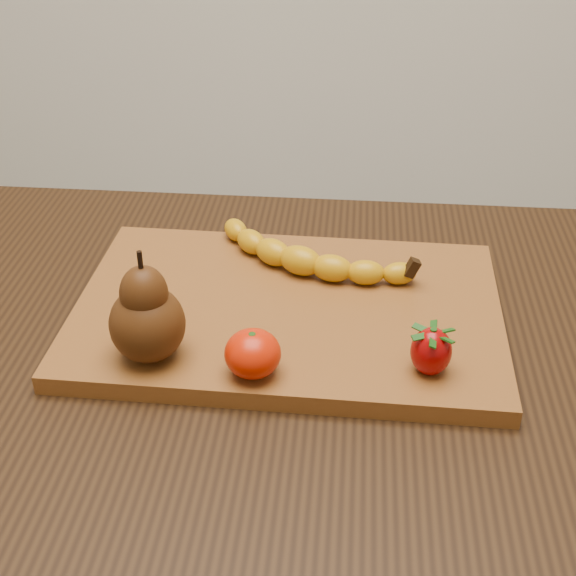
# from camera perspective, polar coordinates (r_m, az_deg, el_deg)

# --- Properties ---
(table) EXTENTS (1.00, 0.70, 0.76)m
(table) POSITION_cam_1_polar(r_m,az_deg,el_deg) (0.88, -0.29, -9.51)
(table) COLOR black
(table) RESTS_ON ground
(cutting_board) EXTENTS (0.46, 0.31, 0.02)m
(cutting_board) POSITION_cam_1_polar(r_m,az_deg,el_deg) (0.86, 0.00, -1.69)
(cutting_board) COLOR brown
(cutting_board) RESTS_ON table
(banana) EXTENTS (0.22, 0.13, 0.03)m
(banana) POSITION_cam_1_polar(r_m,az_deg,el_deg) (0.90, 0.90, 1.97)
(banana) COLOR #D19609
(banana) RESTS_ON cutting_board
(pear) EXTENTS (0.08, 0.08, 0.11)m
(pear) POSITION_cam_1_polar(r_m,az_deg,el_deg) (0.76, -10.11, -1.27)
(pear) COLOR #45220B
(pear) RESTS_ON cutting_board
(mandarin) EXTENTS (0.06, 0.06, 0.05)m
(mandarin) POSITION_cam_1_polar(r_m,az_deg,el_deg) (0.75, -2.53, -4.68)
(mandarin) COLOR red
(mandarin) RESTS_ON cutting_board
(strawberry) EXTENTS (0.05, 0.05, 0.05)m
(strawberry) POSITION_cam_1_polar(r_m,az_deg,el_deg) (0.76, 10.15, -4.34)
(strawberry) COLOR #980404
(strawberry) RESTS_ON cutting_board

